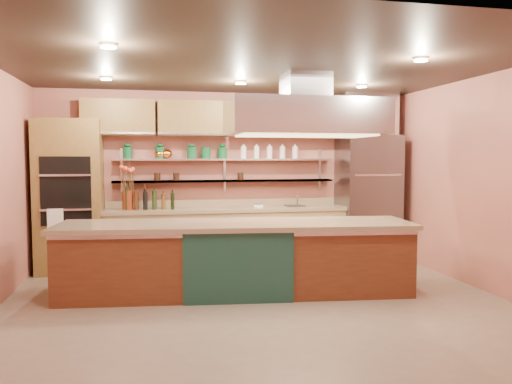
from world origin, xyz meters
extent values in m
cube|color=gray|center=(0.00, 0.00, -0.01)|extent=(6.00, 5.00, 0.02)
cube|color=black|center=(0.00, 0.00, 2.80)|extent=(6.00, 5.00, 0.02)
cube|color=#AE6152|center=(0.00, 2.50, 1.40)|extent=(6.00, 0.04, 2.80)
cube|color=#AE6152|center=(0.00, -2.50, 1.40)|extent=(6.00, 0.04, 2.80)
cube|color=#AE6152|center=(3.00, 0.00, 1.40)|extent=(0.04, 5.00, 2.80)
cube|color=brown|center=(-2.45, 2.18, 1.15)|extent=(0.95, 0.64, 2.30)
cube|color=slate|center=(2.35, 2.14, 1.05)|extent=(0.95, 0.72, 2.10)
cube|color=tan|center=(-0.05, 2.20, 0.47)|extent=(3.84, 0.64, 0.93)
cube|color=silver|center=(-0.05, 2.37, 1.35)|extent=(3.60, 0.26, 0.03)
cube|color=silver|center=(-0.05, 2.37, 1.70)|extent=(3.60, 0.26, 0.03)
cube|color=brown|center=(0.00, 2.32, 2.35)|extent=(4.60, 0.36, 0.55)
cube|color=silver|center=(0.72, 0.48, 2.25)|extent=(2.00, 1.00, 0.45)
cube|color=#FFE5A5|center=(0.00, 0.20, 2.77)|extent=(4.00, 2.80, 0.02)
cube|color=brown|center=(-0.18, 0.48, 0.46)|extent=(4.44, 1.41, 0.91)
cylinder|color=maroon|center=(-1.60, 2.15, 1.08)|extent=(0.21, 0.21, 0.30)
cube|color=black|center=(-1.27, 2.15, 1.06)|extent=(0.82, 0.26, 0.26)
cube|color=white|center=(0.45, 2.15, 0.97)|extent=(0.17, 0.16, 0.08)
cylinder|color=white|center=(1.14, 2.25, 1.03)|extent=(0.03, 0.03, 0.21)
ellipsoid|color=orange|center=(-1.00, 2.37, 1.79)|extent=(0.20, 0.20, 0.15)
cylinder|color=#104C26|center=(-0.37, 2.37, 1.81)|extent=(0.15, 0.15, 0.18)
camera|label=1|loc=(-1.20, -5.72, 1.74)|focal=35.00mm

